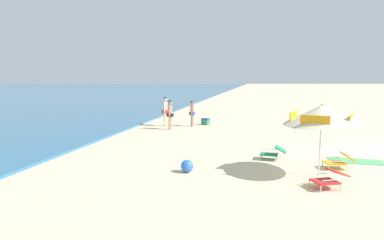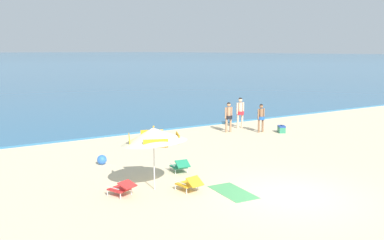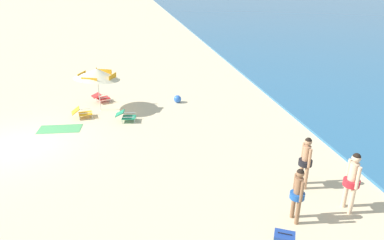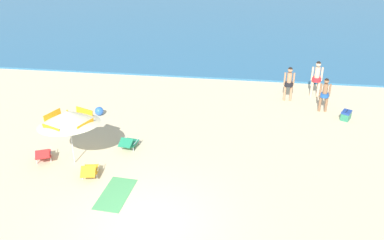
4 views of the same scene
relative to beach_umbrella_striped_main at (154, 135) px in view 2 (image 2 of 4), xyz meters
The scene contains 11 objects.
ground_plane 4.79m from the beach_umbrella_striped_main, 39.63° to the right, with size 800.00×800.00×0.00m, color beige.
beach_umbrella_striped_main is the anchor object (origin of this frame).
lounge_chair_under_umbrella 1.96m from the beach_umbrella_striped_main, 41.47° to the right, with size 0.67×0.97×0.53m.
lounge_chair_beside_umbrella 2.61m from the beach_umbrella_striped_main, 35.57° to the left, with size 0.66×0.95×0.52m.
lounge_chair_facing_sea 1.94m from the beach_umbrella_striped_main, behind, with size 0.83×1.00×0.50m.
person_standing_near_shore 11.92m from the beach_umbrella_striped_main, 37.85° to the left, with size 0.54×0.44×1.81m.
person_standing_beside 11.13m from the beach_umbrella_striped_main, 30.54° to the left, with size 0.48×0.39×1.60m.
person_wading_in 10.46m from the beach_umbrella_striped_main, 39.52° to the left, with size 0.50×0.41×1.69m.
cooler_box 11.67m from the beach_umbrella_striped_main, 25.21° to the left, with size 0.54×0.60×0.43m.
beach_ball 4.24m from the beach_umbrella_striped_main, 95.73° to the left, with size 0.39×0.39×0.39m, color blue.
beach_towel 3.18m from the beach_umbrella_striped_main, 38.57° to the right, with size 0.90×1.80×0.01m, color #4C9E5B.
Camera 2 is at (-9.48, -9.23, 4.57)m, focal length 39.50 mm.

